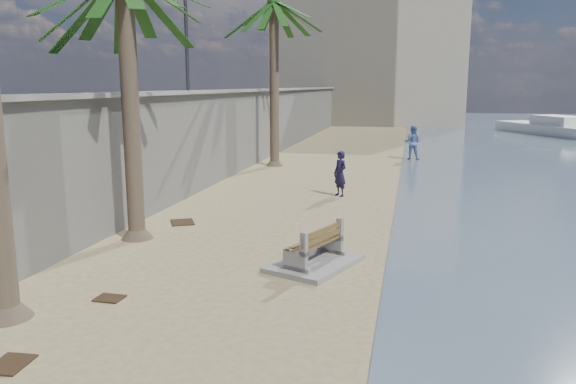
{
  "coord_description": "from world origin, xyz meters",
  "views": [
    {
      "loc": [
        2.43,
        -6.26,
        3.79
      ],
      "look_at": [
        -0.5,
        7.0,
        1.2
      ],
      "focal_mm": 35.0,
      "sensor_mm": 36.0,
      "label": 1
    }
  ],
  "objects": [
    {
      "name": "person_b",
      "position": [
        2.47,
        23.35,
        0.97
      ],
      "size": [
        1.05,
        0.89,
        1.94
      ],
      "primitive_type": "imported",
      "rotation": [
        0.0,
        0.0,
        2.95
      ],
      "color": "#526CAB",
      "rests_on": "ground_plane"
    },
    {
      "name": "debris_b",
      "position": [
        -2.85,
        -0.11,
        0.01
      ],
      "size": [
        0.52,
        0.63,
        0.03
      ],
      "primitive_type": "cube",
      "rotation": [
        0.0,
        0.0,
        4.78
      ],
      "color": "#382616",
      "rests_on": "ground_plane"
    },
    {
      "name": "debris_d",
      "position": [
        -2.78,
        2.39,
        0.01
      ],
      "size": [
        0.5,
        0.4,
        0.03
      ],
      "primitive_type": "cube",
      "rotation": [
        0.0,
        0.0,
        6.26
      ],
      "color": "#382616",
      "rests_on": "ground_plane"
    },
    {
      "name": "seawall",
      "position": [
        -5.2,
        20.0,
        1.75
      ],
      "size": [
        0.45,
        70.0,
        3.5
      ],
      "primitive_type": "cube",
      "color": "gray",
      "rests_on": "ground_plane"
    },
    {
      "name": "wall_cap",
      "position": [
        -5.2,
        20.0,
        3.55
      ],
      "size": [
        0.8,
        70.0,
        0.12
      ],
      "primitive_type": "cube",
      "color": "gray",
      "rests_on": "seawall"
    },
    {
      "name": "ground_plane",
      "position": [
        0.0,
        0.0,
        0.0
      ],
      "size": [
        140.0,
        140.0,
        0.0
      ],
      "primitive_type": "plane",
      "color": "tan"
    },
    {
      "name": "end_building",
      "position": [
        -2.0,
        52.0,
        7.0
      ],
      "size": [
        18.0,
        12.0,
        14.0
      ],
      "primitive_type": "cube",
      "color": "#B7AA93",
      "rests_on": "ground_plane"
    },
    {
      "name": "bench_far",
      "position": [
        0.51,
        5.03,
        0.37
      ],
      "size": [
        2.03,
        2.39,
        0.85
      ],
      "color": "gray",
      "rests_on": "ground_plane"
    },
    {
      "name": "debris_c",
      "position": [
        -3.75,
        8.01,
        0.01
      ],
      "size": [
        0.89,
        0.95,
        0.03
      ],
      "primitive_type": "cube",
      "rotation": [
        0.0,
        0.0,
        2.06
      ],
      "color": "#382616",
      "rests_on": "ground_plane"
    },
    {
      "name": "palm_back",
      "position": [
        -3.93,
        19.54,
        7.37
      ],
      "size": [
        5.0,
        5.0,
        8.38
      ],
      "color": "brown",
      "rests_on": "ground_plane"
    },
    {
      "name": "person_a",
      "position": [
        0.06,
        12.8,
        0.9
      ],
      "size": [
        0.77,
        0.77,
        1.8
      ],
      "primitive_type": "imported",
      "rotation": [
        0.0,
        0.0,
        -0.79
      ],
      "color": "#181334",
      "rests_on": "ground_plane"
    },
    {
      "name": "yacht_far",
      "position": [
        12.72,
        41.01,
        0.35
      ],
      "size": [
        6.7,
        9.95,
        1.5
      ],
      "primitive_type": null,
      "rotation": [
        0.0,
        0.0,
        2.02
      ],
      "color": "silver",
      "rests_on": "bay_water"
    }
  ]
}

